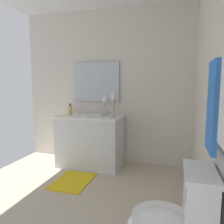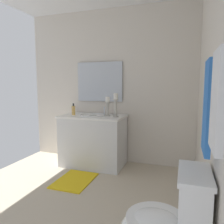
{
  "view_description": "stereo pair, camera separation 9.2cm",
  "coord_description": "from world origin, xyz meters",
  "px_view_note": "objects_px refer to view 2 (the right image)",
  "views": [
    {
      "loc": [
        2.05,
        1.1,
        1.26
      ],
      "look_at": [
        -0.1,
        0.47,
        0.98
      ],
      "focal_mm": 34.65,
      "sensor_mm": 36.0,
      "label": 1
    },
    {
      "loc": [
        2.02,
        1.19,
        1.26
      ],
      "look_at": [
        -0.1,
        0.47,
        0.98
      ],
      "focal_mm": 34.65,
      "sensor_mm": 36.0,
      "label": 2
    }
  ],
  "objects_px": {
    "mirror": "(100,82)",
    "towel_center": "(218,101)",
    "vanity_cabinet": "(93,140)",
    "soap_bottle": "(73,110)",
    "bath_mat": "(75,180)",
    "towel_near_vanity": "(208,107)",
    "sink_basin": "(93,118)",
    "candle_holder_tall": "(116,104)",
    "candle_holder_short": "(108,106)",
    "towel_bar": "(219,59)"
  },
  "relations": [
    {
      "from": "mirror",
      "to": "towel_near_vanity",
      "type": "relative_size",
      "value": 1.43
    },
    {
      "from": "mirror",
      "to": "bath_mat",
      "type": "xyz_separation_m",
      "value": [
        0.91,
        0.0,
        -1.3
      ]
    },
    {
      "from": "sink_basin",
      "to": "mirror",
      "type": "relative_size",
      "value": 0.52
    },
    {
      "from": "candle_holder_short",
      "to": "towel_near_vanity",
      "type": "bearing_deg",
      "value": 35.86
    },
    {
      "from": "towel_center",
      "to": "vanity_cabinet",
      "type": "bearing_deg",
      "value": -144.78
    },
    {
      "from": "sink_basin",
      "to": "soap_bottle",
      "type": "bearing_deg",
      "value": -81.98
    },
    {
      "from": "candle_holder_tall",
      "to": "bath_mat",
      "type": "bearing_deg",
      "value": -32.26
    },
    {
      "from": "candle_holder_tall",
      "to": "soap_bottle",
      "type": "relative_size",
      "value": 1.92
    },
    {
      "from": "mirror",
      "to": "soap_bottle",
      "type": "relative_size",
      "value": 4.3
    },
    {
      "from": "candle_holder_tall",
      "to": "candle_holder_short",
      "type": "relative_size",
      "value": 1.19
    },
    {
      "from": "candle_holder_tall",
      "to": "towel_bar",
      "type": "height_order",
      "value": "towel_bar"
    },
    {
      "from": "candle_holder_short",
      "to": "towel_center",
      "type": "relative_size",
      "value": 0.7
    },
    {
      "from": "vanity_cabinet",
      "to": "candle_holder_tall",
      "type": "height_order",
      "value": "candle_holder_tall"
    },
    {
      "from": "vanity_cabinet",
      "to": "candle_holder_short",
      "type": "bearing_deg",
      "value": 90.94
    },
    {
      "from": "sink_basin",
      "to": "towel_near_vanity",
      "type": "xyz_separation_m",
      "value": [
        1.68,
        1.46,
        0.38
      ]
    },
    {
      "from": "mirror",
      "to": "candle_holder_tall",
      "type": "distance_m",
      "value": 0.59
    },
    {
      "from": "sink_basin",
      "to": "towel_near_vanity",
      "type": "bearing_deg",
      "value": 40.9
    },
    {
      "from": "sink_basin",
      "to": "soap_bottle",
      "type": "distance_m",
      "value": 0.34
    },
    {
      "from": "mirror",
      "to": "towel_bar",
      "type": "height_order",
      "value": "mirror"
    },
    {
      "from": "candle_holder_short",
      "to": "bath_mat",
      "type": "distance_m",
      "value": 1.15
    },
    {
      "from": "sink_basin",
      "to": "candle_holder_tall",
      "type": "relative_size",
      "value": 1.16
    },
    {
      "from": "candle_holder_short",
      "to": "bath_mat",
      "type": "xyz_separation_m",
      "value": [
        0.63,
        -0.24,
        -0.94
      ]
    },
    {
      "from": "candle_holder_short",
      "to": "soap_bottle",
      "type": "bearing_deg",
      "value": -85.02
    },
    {
      "from": "vanity_cabinet",
      "to": "soap_bottle",
      "type": "relative_size",
      "value": 5.51
    },
    {
      "from": "bath_mat",
      "to": "towel_near_vanity",
      "type": "bearing_deg",
      "value": 54.03
    },
    {
      "from": "towel_bar",
      "to": "bath_mat",
      "type": "height_order",
      "value": "towel_bar"
    },
    {
      "from": "towel_bar",
      "to": "bath_mat",
      "type": "xyz_separation_m",
      "value": [
        -1.25,
        -1.48,
        -1.37
      ]
    },
    {
      "from": "towel_bar",
      "to": "bath_mat",
      "type": "relative_size",
      "value": 1.28
    },
    {
      "from": "mirror",
      "to": "towel_near_vanity",
      "type": "bearing_deg",
      "value": 36.62
    },
    {
      "from": "towel_center",
      "to": "towel_bar",
      "type": "bearing_deg",
      "value": 174.64
    },
    {
      "from": "vanity_cabinet",
      "to": "sink_basin",
      "type": "height_order",
      "value": "sink_basin"
    },
    {
      "from": "vanity_cabinet",
      "to": "mirror",
      "type": "distance_m",
      "value": 0.95
    },
    {
      "from": "mirror",
      "to": "towel_center",
      "type": "height_order",
      "value": "mirror"
    },
    {
      "from": "towel_bar",
      "to": "sink_basin",
      "type": "bearing_deg",
      "value": -141.79
    },
    {
      "from": "sink_basin",
      "to": "soap_bottle",
      "type": "height_order",
      "value": "soap_bottle"
    },
    {
      "from": "sink_basin",
      "to": "candle_holder_short",
      "type": "bearing_deg",
      "value": 90.94
    },
    {
      "from": "vanity_cabinet",
      "to": "candle_holder_tall",
      "type": "xyz_separation_m",
      "value": [
        0.03,
        0.38,
        0.58
      ]
    },
    {
      "from": "towel_bar",
      "to": "vanity_cabinet",
      "type": "bearing_deg",
      "value": -141.77
    },
    {
      "from": "vanity_cabinet",
      "to": "sink_basin",
      "type": "xyz_separation_m",
      "value": [
        0.0,
        0.0,
        0.36
      ]
    },
    {
      "from": "candle_holder_tall",
      "to": "soap_bottle",
      "type": "xyz_separation_m",
      "value": [
        0.02,
        -0.69,
        -0.11
      ]
    },
    {
      "from": "vanity_cabinet",
      "to": "soap_bottle",
      "type": "height_order",
      "value": "soap_bottle"
    },
    {
      "from": "sink_basin",
      "to": "candle_holder_short",
      "type": "height_order",
      "value": "candle_holder_short"
    },
    {
      "from": "towel_near_vanity",
      "to": "bath_mat",
      "type": "relative_size",
      "value": 0.9
    },
    {
      "from": "mirror",
      "to": "towel_near_vanity",
      "type": "height_order",
      "value": "mirror"
    },
    {
      "from": "candle_holder_short",
      "to": "towel_bar",
      "type": "relative_size",
      "value": 0.38
    },
    {
      "from": "mirror",
      "to": "candle_holder_tall",
      "type": "relative_size",
      "value": 2.24
    },
    {
      "from": "candle_holder_tall",
      "to": "towel_near_vanity",
      "type": "height_order",
      "value": "towel_near_vanity"
    },
    {
      "from": "candle_holder_short",
      "to": "towel_bar",
      "type": "xyz_separation_m",
      "value": [
        1.88,
        1.24,
        0.43
      ]
    },
    {
      "from": "soap_bottle",
      "to": "towel_bar",
      "type": "height_order",
      "value": "towel_bar"
    },
    {
      "from": "candle_holder_short",
      "to": "towel_center",
      "type": "distance_m",
      "value": 2.42
    }
  ]
}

